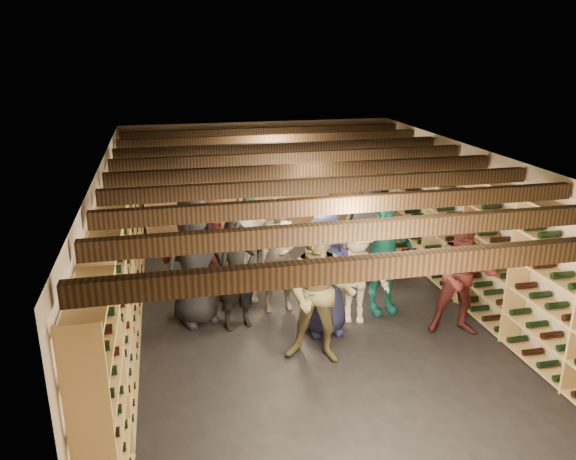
{
  "coord_description": "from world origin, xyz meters",
  "views": [
    {
      "loc": [
        -1.93,
        -7.3,
        3.92
      ],
      "look_at": [
        -0.24,
        0.2,
        1.35
      ],
      "focal_mm": 35.0,
      "sensor_mm": 36.0,
      "label": 1
    }
  ],
  "objects_px": {
    "crate_stack_right": "(329,271)",
    "person_8": "(464,275)",
    "crate_stack_left": "(240,269)",
    "person_2": "(320,294)",
    "crate_loose": "(352,240)",
    "person_9": "(248,257)",
    "person_5": "(212,251)",
    "person_10": "(249,242)",
    "person_1": "(237,275)",
    "person_12": "(366,229)",
    "person_3": "(356,273)",
    "person_6": "(326,275)",
    "person_0": "(195,262)",
    "person_4": "(383,257)",
    "person_7": "(279,256)"
  },
  "relations": [
    {
      "from": "person_2",
      "to": "person_12",
      "type": "height_order",
      "value": "person_2"
    },
    {
      "from": "person_8",
      "to": "crate_loose",
      "type": "bearing_deg",
      "value": 112.21
    },
    {
      "from": "person_10",
      "to": "person_12",
      "type": "distance_m",
      "value": 2.04
    },
    {
      "from": "crate_stack_left",
      "to": "person_1",
      "type": "relative_size",
      "value": 0.42
    },
    {
      "from": "person_7",
      "to": "person_10",
      "type": "height_order",
      "value": "person_7"
    },
    {
      "from": "crate_stack_left",
      "to": "person_2",
      "type": "height_order",
      "value": "person_2"
    },
    {
      "from": "person_12",
      "to": "person_7",
      "type": "bearing_deg",
      "value": -132.44
    },
    {
      "from": "person_0",
      "to": "person_7",
      "type": "distance_m",
      "value": 1.26
    },
    {
      "from": "person_1",
      "to": "person_2",
      "type": "relative_size",
      "value": 0.86
    },
    {
      "from": "crate_stack_right",
      "to": "person_0",
      "type": "bearing_deg",
      "value": -156.16
    },
    {
      "from": "crate_loose",
      "to": "person_0",
      "type": "bearing_deg",
      "value": -140.82
    },
    {
      "from": "crate_stack_right",
      "to": "person_8",
      "type": "xyz_separation_m",
      "value": [
        1.25,
        -2.2,
        0.71
      ]
    },
    {
      "from": "person_9",
      "to": "person_10",
      "type": "xyz_separation_m",
      "value": [
        0.09,
        0.54,
        0.05
      ]
    },
    {
      "from": "person_1",
      "to": "person_4",
      "type": "height_order",
      "value": "person_4"
    },
    {
      "from": "person_5",
      "to": "person_10",
      "type": "bearing_deg",
      "value": 19.4
    },
    {
      "from": "crate_loose",
      "to": "person_12",
      "type": "relative_size",
      "value": 0.28
    },
    {
      "from": "crate_stack_left",
      "to": "person_7",
      "type": "height_order",
      "value": "person_7"
    },
    {
      "from": "crate_loose",
      "to": "person_2",
      "type": "xyz_separation_m",
      "value": [
        -1.85,
        -4.11,
        0.85
      ]
    },
    {
      "from": "crate_stack_left",
      "to": "person_0",
      "type": "distance_m",
      "value": 1.43
    },
    {
      "from": "crate_loose",
      "to": "person_9",
      "type": "relative_size",
      "value": 0.33
    },
    {
      "from": "person_3",
      "to": "person_6",
      "type": "distance_m",
      "value": 0.56
    },
    {
      "from": "person_8",
      "to": "person_9",
      "type": "bearing_deg",
      "value": 167.0
    },
    {
      "from": "person_8",
      "to": "person_10",
      "type": "distance_m",
      "value": 3.44
    },
    {
      "from": "crate_stack_left",
      "to": "person_5",
      "type": "bearing_deg",
      "value": -132.17
    },
    {
      "from": "crate_stack_left",
      "to": "person_3",
      "type": "xyz_separation_m",
      "value": [
        1.47,
        -1.53,
        0.42
      ]
    },
    {
      "from": "person_0",
      "to": "person_6",
      "type": "bearing_deg",
      "value": -43.47
    },
    {
      "from": "person_10",
      "to": "crate_loose",
      "type": "bearing_deg",
      "value": 23.34
    },
    {
      "from": "person_2",
      "to": "person_9",
      "type": "distance_m",
      "value": 2.01
    },
    {
      "from": "crate_loose",
      "to": "person_12",
      "type": "height_order",
      "value": "person_12"
    },
    {
      "from": "person_3",
      "to": "person_10",
      "type": "relative_size",
      "value": 0.95
    },
    {
      "from": "crate_stack_right",
      "to": "person_7",
      "type": "height_order",
      "value": "person_7"
    },
    {
      "from": "crate_stack_left",
      "to": "person_12",
      "type": "bearing_deg",
      "value": 0.0
    },
    {
      "from": "person_2",
      "to": "person_4",
      "type": "height_order",
      "value": "person_2"
    },
    {
      "from": "person_7",
      "to": "person_1",
      "type": "bearing_deg",
      "value": -151.66
    },
    {
      "from": "person_4",
      "to": "person_6",
      "type": "xyz_separation_m",
      "value": [
        -1.01,
        -0.44,
        -0.02
      ]
    },
    {
      "from": "crate_stack_right",
      "to": "person_8",
      "type": "relative_size",
      "value": 0.31
    },
    {
      "from": "person_0",
      "to": "person_4",
      "type": "height_order",
      "value": "person_0"
    },
    {
      "from": "person_3",
      "to": "person_9",
      "type": "distance_m",
      "value": 1.72
    },
    {
      "from": "person_2",
      "to": "person_6",
      "type": "relative_size",
      "value": 1.07
    },
    {
      "from": "person_4",
      "to": "person_1",
      "type": "bearing_deg",
      "value": 177.39
    },
    {
      "from": "person_1",
      "to": "person_2",
      "type": "xyz_separation_m",
      "value": [
        0.9,
        -1.12,
        0.13
      ]
    },
    {
      "from": "person_10",
      "to": "person_8",
      "type": "bearing_deg",
      "value": -51.37
    },
    {
      "from": "person_3",
      "to": "person_12",
      "type": "relative_size",
      "value": 0.86
    },
    {
      "from": "person_2",
      "to": "person_3",
      "type": "bearing_deg",
      "value": 73.42
    },
    {
      "from": "person_0",
      "to": "person_2",
      "type": "relative_size",
      "value": 1.0
    },
    {
      "from": "crate_stack_right",
      "to": "person_1",
      "type": "distance_m",
      "value": 2.3
    },
    {
      "from": "person_7",
      "to": "person_8",
      "type": "height_order",
      "value": "person_8"
    },
    {
      "from": "person_1",
      "to": "person_9",
      "type": "bearing_deg",
      "value": 53.43
    },
    {
      "from": "crate_loose",
      "to": "person_8",
      "type": "height_order",
      "value": "person_8"
    },
    {
      "from": "person_5",
      "to": "person_3",
      "type": "bearing_deg",
      "value": -47.53
    }
  ]
}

